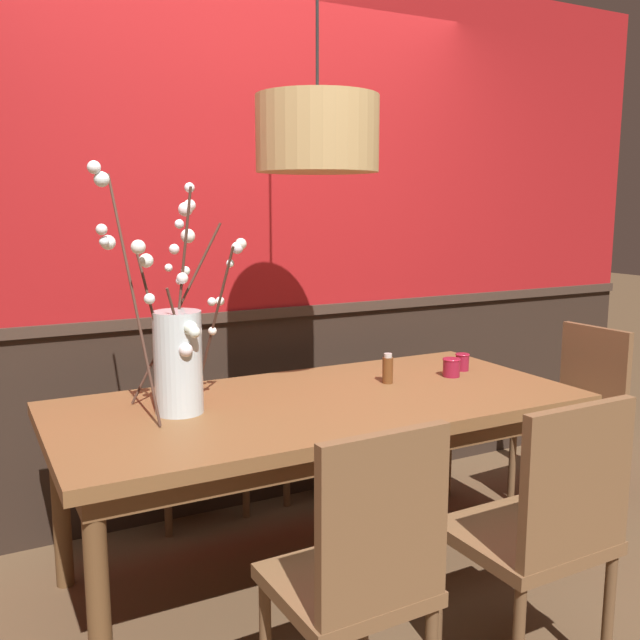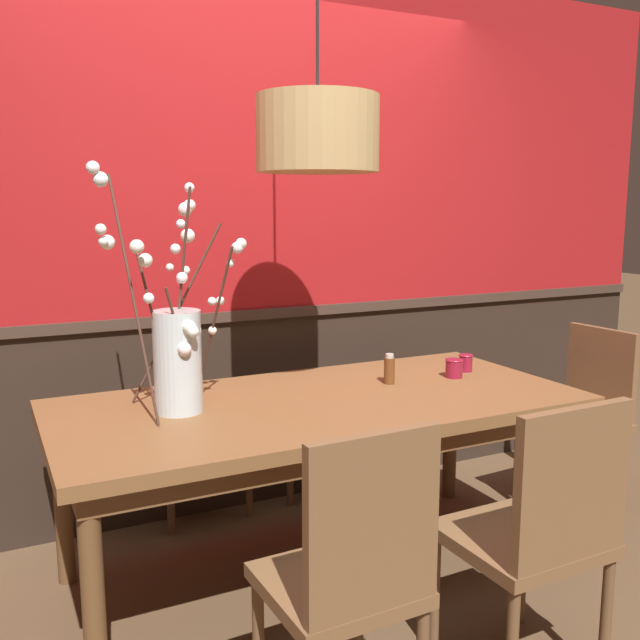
{
  "view_description": "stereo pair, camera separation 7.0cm",
  "coord_description": "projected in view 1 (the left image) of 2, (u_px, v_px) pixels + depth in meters",
  "views": [
    {
      "loc": [
        -1.26,
        -2.39,
        1.52
      ],
      "look_at": [
        0.0,
        0.0,
        1.07
      ],
      "focal_mm": 39.11,
      "sensor_mm": 36.0,
      "label": 1
    },
    {
      "loc": [
        -1.2,
        -2.43,
        1.52
      ],
      "look_at": [
        0.0,
        0.0,
        1.07
      ],
      "focal_mm": 39.11,
      "sensor_mm": 36.0,
      "label": 2
    }
  ],
  "objects": [
    {
      "name": "vase_with_blossoms",
      "position": [
        177.0,
        352.0,
        2.57
      ],
      "size": [
        0.6,
        0.46,
        0.91
      ],
      "color": "silver",
      "rests_on": "dining_table"
    },
    {
      "name": "ground_plane",
      "position": [
        320.0,
        572.0,
        2.92
      ],
      "size": [
        24.0,
        24.0,
        0.0
      ],
      "primitive_type": "plane",
      "color": "brown"
    },
    {
      "name": "candle_holder_nearer_edge",
      "position": [
        462.0,
        362.0,
        3.27
      ],
      "size": [
        0.07,
        0.07,
        0.08
      ],
      "color": "maroon",
      "rests_on": "dining_table"
    },
    {
      "name": "chair_near_side_left",
      "position": [
        360.0,
        572.0,
        1.89
      ],
      "size": [
        0.42,
        0.42,
        0.96
      ],
      "color": "brown",
      "rests_on": "ground"
    },
    {
      "name": "chair_head_east_end",
      "position": [
        577.0,
        408.0,
        3.52
      ],
      "size": [
        0.44,
        0.44,
        0.91
      ],
      "color": "brown",
      "rests_on": "ground"
    },
    {
      "name": "pendant_lamp",
      "position": [
        317.0,
        134.0,
        2.66
      ],
      "size": [
        0.47,
        0.47,
        1.05
      ],
      "color": "tan"
    },
    {
      "name": "chair_far_side_left",
      "position": [
        187.0,
        409.0,
        3.47
      ],
      "size": [
        0.48,
        0.44,
        0.92
      ],
      "color": "brown",
      "rests_on": "ground"
    },
    {
      "name": "chair_far_side_right",
      "position": [
        302.0,
        390.0,
        3.79
      ],
      "size": [
        0.47,
        0.46,
        0.95
      ],
      "color": "brown",
      "rests_on": "ground"
    },
    {
      "name": "back_wall",
      "position": [
        241.0,
        242.0,
        3.43
      ],
      "size": [
        5.18,
        0.14,
        2.7
      ],
      "color": "#2D2119",
      "rests_on": "ground"
    },
    {
      "name": "chair_near_side_right",
      "position": [
        544.0,
        525.0,
        2.18
      ],
      "size": [
        0.46,
        0.44,
        0.95
      ],
      "color": "brown",
      "rests_on": "ground"
    },
    {
      "name": "candle_holder_nearer_center",
      "position": [
        451.0,
        367.0,
        3.15
      ],
      "size": [
        0.08,
        0.08,
        0.08
      ],
      "color": "maroon",
      "rests_on": "dining_table"
    },
    {
      "name": "dining_table",
      "position": [
        320.0,
        418.0,
        2.81
      ],
      "size": [
        2.09,
        0.98,
        0.75
      ],
      "color": "brown",
      "rests_on": "ground"
    },
    {
      "name": "condiment_bottle",
      "position": [
        388.0,
        369.0,
        3.03
      ],
      "size": [
        0.05,
        0.05,
        0.13
      ],
      "color": "brown",
      "rests_on": "dining_table"
    }
  ]
}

